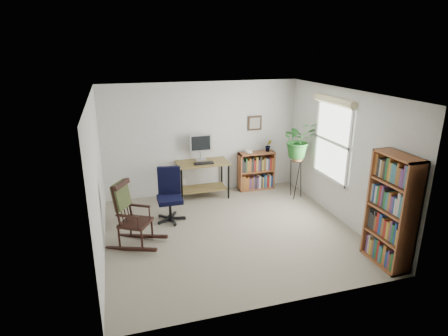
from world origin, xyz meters
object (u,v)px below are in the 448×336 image
object	(u,v)px
office_chair	(170,195)
low_bookshelf	(256,171)
rocking_chair	(135,214)
desk	(203,180)
tall_bookshelf	(391,211)

from	to	relation	value
office_chair	low_bookshelf	bearing A→B (deg)	36.11
office_chair	rocking_chair	size ratio (longest dim) A/B	0.92
rocking_chair	low_bookshelf	size ratio (longest dim) A/B	1.28
desk	low_bookshelf	distance (m)	1.26
desk	low_bookshelf	size ratio (longest dim) A/B	1.27
office_chair	low_bookshelf	distance (m)	2.36
low_bookshelf	tall_bookshelf	distance (m)	3.49
rocking_chair	office_chair	bearing A→B (deg)	-11.75
low_bookshelf	desk	bearing A→B (deg)	-174.54
office_chair	tall_bookshelf	bearing A→B (deg)	-29.99
desk	low_bookshelf	world-z (taller)	low_bookshelf
desk	tall_bookshelf	xyz separation A→B (m)	(2.00, -3.27, 0.46)
rocking_chair	desk	bearing A→B (deg)	-11.22
low_bookshelf	rocking_chair	bearing A→B (deg)	-147.05
desk	tall_bookshelf	world-z (taller)	tall_bookshelf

